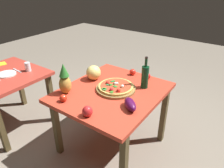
% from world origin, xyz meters
% --- Properties ---
extents(ground_plane, '(10.00, 10.00, 0.00)m').
position_xyz_m(ground_plane, '(0.00, 0.00, 0.00)').
color(ground_plane, gray).
extents(display_table, '(1.11, 0.97, 0.76)m').
position_xyz_m(display_table, '(0.00, 0.00, 0.67)').
color(display_table, brown).
rests_on(display_table, ground_plane).
extents(background_table, '(0.81, 0.89, 0.76)m').
position_xyz_m(background_table, '(-0.42, 1.31, 0.64)').
color(background_table, brown).
rests_on(background_table, ground_plane).
extents(pizza_board, '(0.42, 0.42, 0.02)m').
position_xyz_m(pizza_board, '(0.04, -0.02, 0.77)').
color(pizza_board, olive).
rests_on(pizza_board, display_table).
extents(pizza, '(0.37, 0.37, 0.06)m').
position_xyz_m(pizza, '(0.04, -0.02, 0.80)').
color(pizza, '#D4AD54').
rests_on(pizza, pizza_board).
extents(wine_bottle, '(0.08, 0.08, 0.35)m').
position_xyz_m(wine_bottle, '(0.26, -0.24, 0.89)').
color(wine_bottle, '#0D391E').
rests_on(wine_bottle, display_table).
extents(pineapple_left, '(0.12, 0.12, 0.32)m').
position_xyz_m(pineapple_left, '(-0.31, 0.36, 0.91)').
color(pineapple_left, '#B88D3A').
rests_on(pineapple_left, display_table).
extents(melon, '(0.17, 0.17, 0.17)m').
position_xyz_m(melon, '(0.10, 0.33, 0.85)').
color(melon, '#F0DA75').
rests_on(melon, display_table).
extents(bell_pepper, '(0.09, 0.09, 0.10)m').
position_xyz_m(bell_pepper, '(-0.48, -0.08, 0.81)').
color(bell_pepper, red).
rests_on(bell_pepper, display_table).
extents(eggplant, '(0.20, 0.21, 0.09)m').
position_xyz_m(eggplant, '(-0.17, -0.32, 0.81)').
color(eggplant, '#4B0F3F').
rests_on(eggplant, display_table).
extents(tomato_near_board, '(0.07, 0.07, 0.07)m').
position_xyz_m(tomato_near_board, '(0.46, -0.17, 0.80)').
color(tomato_near_board, red).
rests_on(tomato_near_board, display_table).
extents(tomato_beside_pepper, '(0.07, 0.07, 0.07)m').
position_xyz_m(tomato_beside_pepper, '(-0.44, 0.26, 0.80)').
color(tomato_beside_pepper, red).
rests_on(tomato_beside_pepper, display_table).
extents(tomato_by_bottle, '(0.07, 0.07, 0.07)m').
position_xyz_m(tomato_by_bottle, '(0.46, 0.02, 0.80)').
color(tomato_by_bottle, red).
rests_on(tomato_by_bottle, display_table).
extents(drinking_glass_water, '(0.07, 0.07, 0.11)m').
position_xyz_m(drinking_glass_water, '(-0.20, 1.14, 0.82)').
color(drinking_glass_water, silver).
rests_on(drinking_glass_water, background_table).
extents(dinner_plate, '(0.22, 0.22, 0.02)m').
position_xyz_m(dinner_plate, '(-0.42, 1.26, 0.77)').
color(dinner_plate, white).
rests_on(dinner_plate, background_table).
extents(knife_utensil, '(0.03, 0.18, 0.01)m').
position_xyz_m(knife_utensil, '(-0.28, 1.26, 0.77)').
color(knife_utensil, silver).
rests_on(knife_utensil, background_table).
extents(napkin_folded, '(0.17, 0.15, 0.01)m').
position_xyz_m(napkin_folded, '(-0.29, 1.64, 0.77)').
color(napkin_folded, yellow).
rests_on(napkin_folded, background_table).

